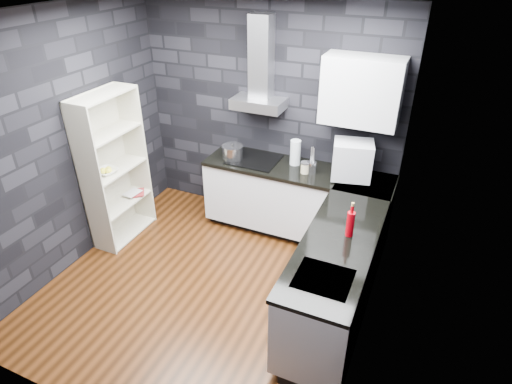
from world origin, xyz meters
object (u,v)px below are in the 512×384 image
Objects in this scene: pot at (233,152)px; fruit_bowl at (107,171)px; utensil_crock at (311,167)px; storage_jar at (305,168)px; bookshelf at (115,169)px; appliance_garage at (352,160)px; red_bottle at (350,224)px; glass_vase at (295,152)px.

fruit_bowl is (-1.12, -0.93, -0.05)m from pot.
utensil_crock is (0.98, 0.03, -0.02)m from pot.
bookshelf reaches higher than storage_jar.
fruit_bowl is at bearing -155.35° from storage_jar.
utensil_crock is at bearing 24.54° from fruit_bowl.
pot is 0.91m from storage_jar.
utensil_crock is 0.08× the size of bookshelf.
appliance_garage is at bearing 6.74° from utensil_crock.
red_bottle reaches higher than pot.
red_bottle reaches higher than storage_jar.
bookshelf is (-2.03, -0.80, -0.06)m from storage_jar.
pot reaches higher than utensil_crock.
utensil_crock is (0.24, -0.14, -0.08)m from glass_vase.
storage_jar is 0.07m from utensil_crock.
glass_vase is at bearing 150.56° from utensil_crock.
bookshelf reaches higher than glass_vase.
storage_jar is 1.23m from red_bottle.
pot is 1.02× the size of red_bottle.
fruit_bowl is at bearing -171.24° from appliance_garage.
red_bottle is (0.67, -1.01, 0.05)m from utensil_crock.
utensil_crock is 1.21m from red_bottle.
utensil_crock is at bearing 20.08° from bookshelf.
storage_jar is at bearing 0.15° from pot.
bookshelf is (-1.86, -0.97, -0.15)m from glass_vase.
appliance_garage is 0.23× the size of bookshelf.
red_bottle is 1.04× the size of fruit_bowl.
appliance_garage is 1.81× the size of fruit_bowl.
pot is at bearing -167.21° from glass_vase.
appliance_garage reaches higher than fruit_bowl.
utensil_crock reaches higher than fruit_bowl.
red_bottle reaches higher than utensil_crock.
bookshelf reaches higher than appliance_garage.
appliance_garage is (1.41, 0.08, 0.14)m from pot.
fruit_bowl is (-1.86, -1.10, -0.11)m from glass_vase.
appliance_garage reaches higher than storage_jar.
glass_vase is 1.47m from red_bottle.
appliance_garage reaches higher than utensil_crock.
red_bottle is at bearing -30.80° from pot.
bookshelf is at bearing -158.41° from storage_jar.
fruit_bowl is (-2.10, -0.96, -0.03)m from utensil_crock.
pot is 1.06× the size of fruit_bowl.
appliance_garage is (0.43, 0.05, 0.16)m from utensil_crock.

